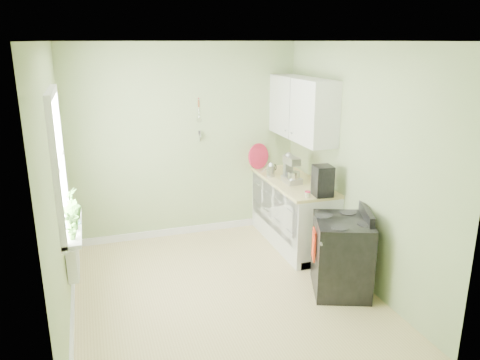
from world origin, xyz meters
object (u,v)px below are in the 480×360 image
object	(u,v)px
kettle	(271,169)
coffee_maker	(322,182)
stand_mixer	(291,170)
stove	(342,255)

from	to	relation	value
kettle	coffee_maker	xyz separation A→B (m)	(0.28, -0.96, 0.07)
kettle	coffee_maker	bearing A→B (deg)	-73.66
stand_mixer	coffee_maker	size ratio (longest dim) A/B	1.03
stove	coffee_maker	size ratio (longest dim) A/B	2.60
stand_mixer	kettle	bearing A→B (deg)	114.74
coffee_maker	kettle	bearing A→B (deg)	106.34
stove	coffee_maker	xyz separation A→B (m)	(0.07, 0.65, 0.66)
stove	kettle	world-z (taller)	kettle
stove	kettle	bearing A→B (deg)	97.48
stove	coffee_maker	bearing A→B (deg)	83.92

